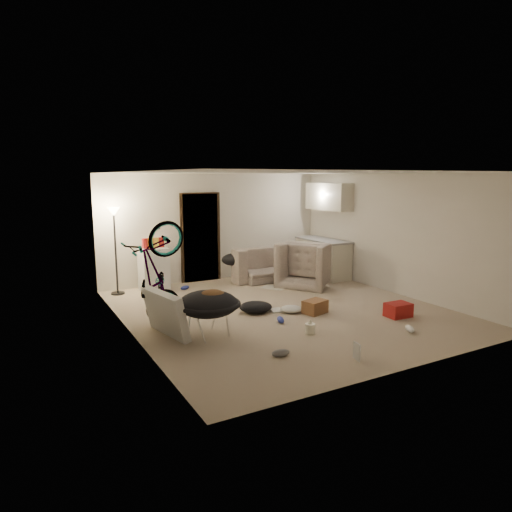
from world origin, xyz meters
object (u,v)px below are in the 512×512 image
armchair (309,268)px  drink_case_b (398,310)px  floor_lamp (115,232)px  bicycle (156,299)px  mini_fridge (154,269)px  juicer (310,328)px  kitchen_counter (323,258)px  tv_box (165,314)px  saucer_chair (208,310)px  drink_case_a (315,307)px  sofa (269,266)px

armchair → drink_case_b: size_ratio=2.65×
floor_lamp → bicycle: (0.10, -2.44, -0.84)m
armchair → bicycle: bicycle is taller
armchair → mini_fridge: (-3.28, 1.09, 0.11)m
juicer → drink_case_b: bearing=-0.9°
kitchen_counter → drink_case_b: 3.45m
floor_lamp → tv_box: (0.10, -2.94, -0.95)m
armchair → mini_fridge: bearing=37.2°
saucer_chair → juicer: (1.44, -0.66, -0.33)m
drink_case_b → juicer: bearing=-178.2°
armchair → drink_case_a: (-1.22, -1.91, -0.24)m
mini_fridge → saucer_chair: bearing=-92.6°
kitchen_counter → juicer: size_ratio=6.57×
drink_case_a → drink_case_b: bearing=-53.2°
sofa → armchair: armchair is taller
kitchen_counter → saucer_chair: 4.93m
drink_case_a → floor_lamp: bearing=116.2°
kitchen_counter → mini_fridge: (-4.07, 0.55, 0.03)m
bicycle → mini_fridge: 2.43m
drink_case_b → juicer: (-1.86, 0.03, -0.03)m
bicycle → mini_fridge: bicycle is taller
bicycle → juicer: size_ratio=7.75×
sofa → saucer_chair: (-2.89, -3.09, 0.12)m
mini_fridge → floor_lamp: bearing=171.5°
floor_lamp → kitchen_counter: floor_lamp is taller
juicer → kitchen_counter: bearing=50.4°
saucer_chair → sofa: bearing=46.9°
drink_case_a → drink_case_b: size_ratio=0.99×
saucer_chair → tv_box: bearing=148.4°
kitchen_counter → tv_box: size_ratio=1.41×
mini_fridge → saucer_chair: (-0.09, -3.19, -0.05)m
tv_box → drink_case_a: 2.73m
armchair → tv_box: size_ratio=1.05×
tv_box → drink_case_b: size_ratio=2.53×
floor_lamp → drink_case_b: floor_lamp is taller
armchair → drink_case_a: bearing=113.0°
sofa → drink_case_a: size_ratio=4.88×
armchair → juicer: bearing=110.6°
sofa → drink_case_b: 3.80m
juicer → tv_box: bearing=153.4°
floor_lamp → mini_fridge: floor_lamp is taller
mini_fridge → saucer_chair: size_ratio=0.94×
saucer_chair → drink_case_a: 2.18m
mini_fridge → drink_case_b: (3.22, -3.87, -0.35)m
saucer_chair → juicer: bearing=-24.5°
tv_box → bicycle: bearing=79.0°
juicer → sofa: bearing=68.9°
floor_lamp → drink_case_b: 5.74m
saucer_chair → drink_case_a: bearing=5.0°
kitchen_counter → juicer: 4.29m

